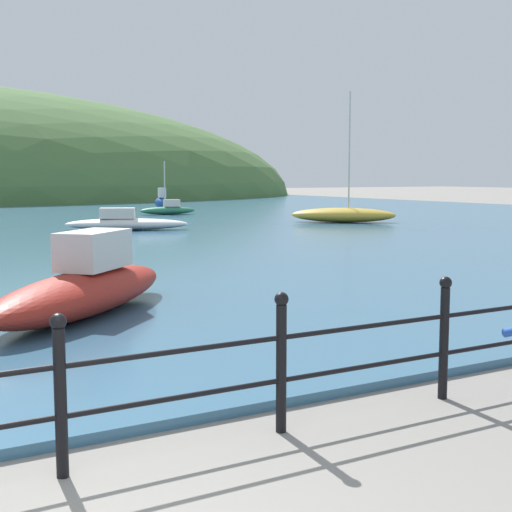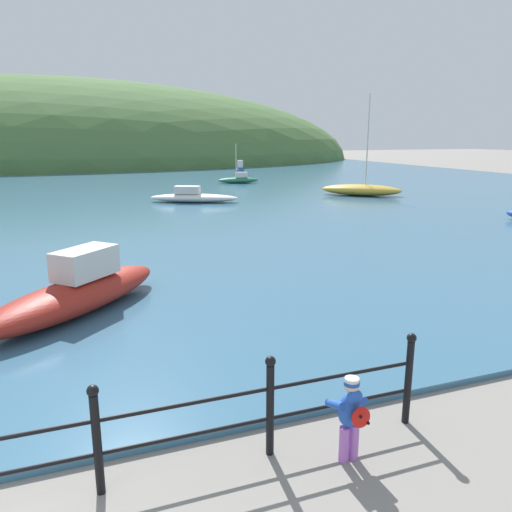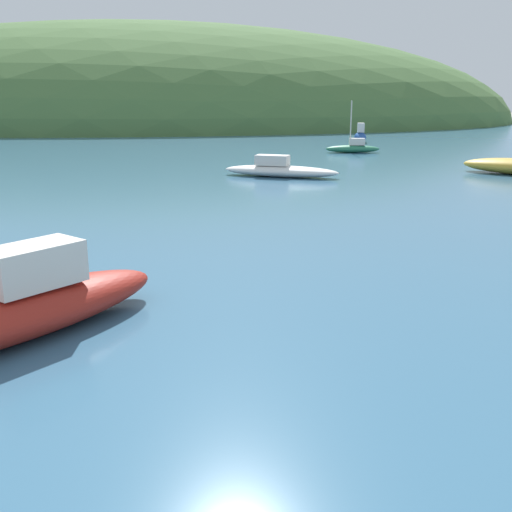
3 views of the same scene
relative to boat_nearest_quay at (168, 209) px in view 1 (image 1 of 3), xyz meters
name	(u,v)px [view 1 (image 1 of 3)]	position (x,y,z in m)	size (l,w,h in m)	color
iron_railing	(60,391)	(-13.38, -30.26, 0.27)	(11.26, 0.12, 1.21)	black
boat_nearest_quay	(168,209)	(0.00, 0.00, 0.00)	(3.07, 1.13, 2.82)	#287551
boat_mid_harbor	(126,223)	(-5.58, -9.24, 0.00)	(4.71, 2.98, 0.84)	silver
boat_green_fishing	(343,215)	(4.32, -9.71, 0.06)	(4.57, 4.14, 5.70)	gold
boat_white_sailboat	(85,287)	(-11.63, -24.78, 0.13)	(4.16, 4.14, 1.23)	maroon
boat_far_left	(162,202)	(2.45, 6.97, 0.14)	(1.11, 2.21, 1.28)	#1E4793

